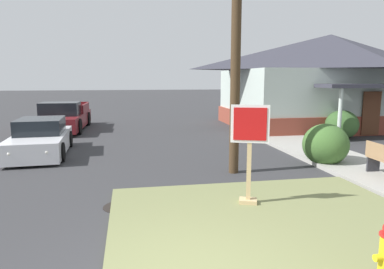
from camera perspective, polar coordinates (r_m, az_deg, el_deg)
name	(u,v)px	position (r m, az deg, el deg)	size (l,w,h in m)	color
grass_corner_patch	(276,227)	(6.53, 13.48, -14.49)	(5.80, 5.19, 0.08)	olive
sidewalk_strip	(353,165)	(11.57, 24.82, -4.58)	(2.20, 14.78, 0.12)	#9E9B93
stop_sign	(249,156)	(7.19, 9.31, -3.45)	(0.73, 0.38, 2.04)	tan
manhole_cover	(120,207)	(7.53, -11.60, -11.46)	(0.70, 0.70, 0.02)	black
parked_sedan_white	(41,139)	(13.28, -23.43, -0.70)	(2.00, 4.18, 1.25)	silver
pickup_truck_maroon	(64,118)	(19.09, -20.20, 2.49)	(2.25, 5.54, 1.48)	maroon
utility_pole	(237,2)	(9.88, 7.30, 20.69)	(1.53, 0.27, 8.83)	#42301E
corner_house	(329,80)	(21.03, 21.37, 8.32)	(11.16, 8.89, 5.01)	brown
shrub_near_porch	(342,125)	(16.66, 23.23, 1.49)	(1.40, 1.40, 1.27)	#355829
shrub_by_curb	(326,145)	(11.43, 20.93, -1.54)	(1.37, 1.37, 1.27)	#3C622B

